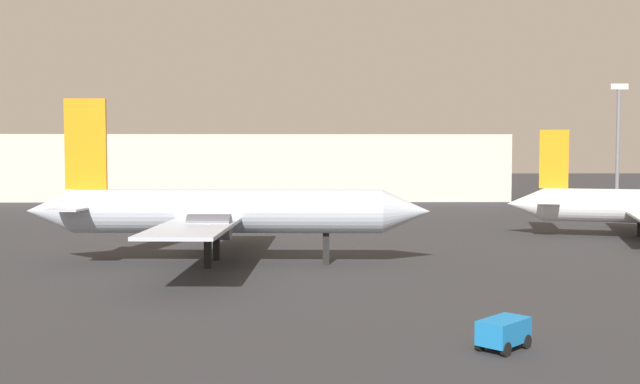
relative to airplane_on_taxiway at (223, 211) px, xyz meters
The scene contains 4 objects.
airplane_on_taxiway is the anchor object (origin of this frame).
baggage_cart 27.80m from the airplane_on_taxiway, 58.16° to the right, with size 2.62×2.61×1.30m.
light_mast_right 67.69m from the airplane_on_taxiway, 42.67° to the left, with size 2.40×0.50×18.02m.
terminal_building 81.78m from the airplane_on_taxiway, 95.53° to the left, with size 98.71×24.57×11.70m, color beige.
Camera 1 is at (0.89, -11.01, 8.14)m, focal length 39.69 mm.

